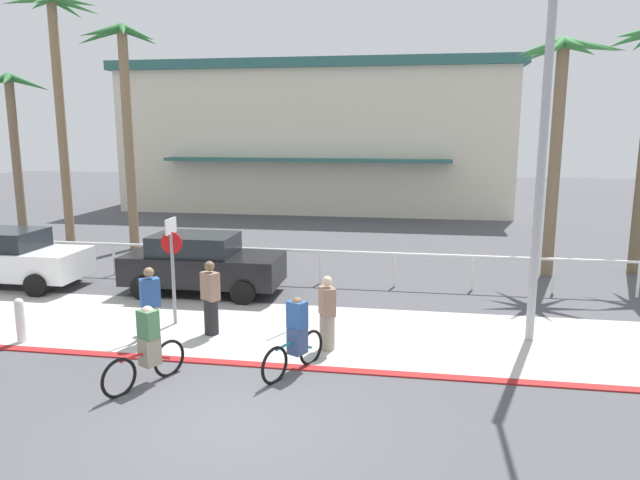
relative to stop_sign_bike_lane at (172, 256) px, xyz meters
The scene contains 19 objects.
ground_plane 6.60m from the stop_sign_bike_lane, 63.80° to the left, with size 80.00×80.00×0.00m, color #4C4C51.
sidewalk_strip 3.28m from the stop_sign_bike_lane, ahead, with size 44.00×4.00×0.02m, color beige.
curb_paint 3.87m from the stop_sign_bike_lane, 36.30° to the right, with size 44.00×0.24×0.03m, color maroon.
building_backdrop 23.47m from the stop_sign_bike_lane, 90.37° to the left, with size 21.91×12.64×8.17m.
rail_fence 5.15m from the stop_sign_bike_lane, 56.31° to the left, with size 22.32×0.08×1.04m.
stop_sign_bike_lane is the anchor object (origin of this frame).
bollard_1 3.48m from the stop_sign_bike_lane, 149.09° to the right, with size 0.20×0.20×1.00m.
streetlight_curb 8.55m from the stop_sign_bike_lane, ahead, with size 0.24×2.54×7.50m.
palm_tree_0 14.79m from the stop_sign_bike_lane, 138.85° to the left, with size 3.49×3.18×6.82m.
palm_tree_1 13.42m from the stop_sign_bike_lane, 132.91° to the left, with size 3.61×3.31×9.65m.
palm_tree_2 10.57m from the stop_sign_bike_lane, 122.52° to the left, with size 3.13×2.97×8.36m.
palm_tree_3 12.33m from the stop_sign_bike_lane, 33.09° to the left, with size 3.34×3.13×7.27m.
car_white_0 6.71m from the stop_sign_bike_lane, 158.40° to the left, with size 4.40×2.02×1.69m.
car_black_1 2.82m from the stop_sign_bike_lane, 96.91° to the left, with size 4.40×2.02×1.69m.
cyclist_red_0 3.45m from the stop_sign_bike_lane, 75.01° to the right, with size 0.87×1.65×1.50m.
cyclist_teal_1 4.18m from the stop_sign_bike_lane, 33.10° to the right, with size 0.89×1.65×1.50m.
pedestrian_0 1.51m from the stop_sign_bike_lane, 26.04° to the right, with size 0.48×0.44×1.71m.
pedestrian_1 1.48m from the stop_sign_bike_lane, 91.64° to the right, with size 0.47×0.45×1.67m.
pedestrian_2 4.07m from the stop_sign_bike_lane, 15.08° to the right, with size 0.43×0.47×1.61m.
Camera 1 is at (2.76, -8.28, 4.60)m, focal length 32.72 mm.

